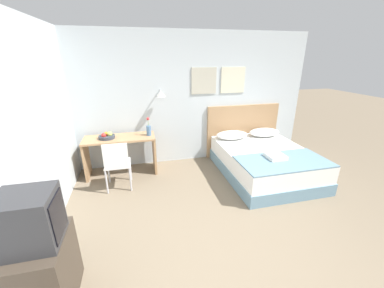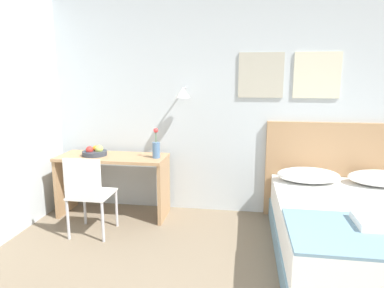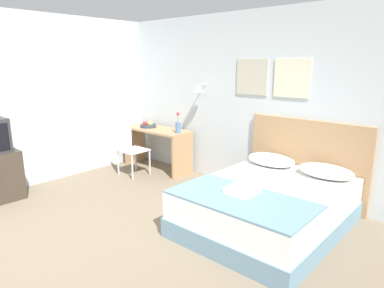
{
  "view_description": "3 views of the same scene",
  "coord_description": "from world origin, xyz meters",
  "px_view_note": "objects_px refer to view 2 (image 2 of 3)",
  "views": [
    {
      "loc": [
        -1.05,
        -1.8,
        2.2
      ],
      "look_at": [
        -0.26,
        1.42,
        0.94
      ],
      "focal_mm": 22.0,
      "sensor_mm": 36.0,
      "label": 1
    },
    {
      "loc": [
        0.18,
        -1.25,
        1.68
      ],
      "look_at": [
        -0.35,
        2.18,
        1.0
      ],
      "focal_mm": 32.0,
      "sensor_mm": 36.0,
      "label": 2
    },
    {
      "loc": [
        3.1,
        -1.52,
        1.92
      ],
      "look_at": [
        0.08,
        1.87,
        0.82
      ],
      "focal_mm": 32.0,
      "sensor_mm": 36.0,
      "label": 3
    }
  ],
  "objects_px": {
    "desk_chair": "(88,190)",
    "flower_vase": "(156,148)",
    "fruit_bowl": "(95,152)",
    "bed": "(363,235)",
    "pillow_right": "(381,178)",
    "pillow_left": "(308,175)",
    "desk": "(113,173)",
    "headboard": "(337,171)",
    "folded_towel_near_foot": "(375,222)"
  },
  "relations": [
    {
      "from": "desk_chair",
      "to": "flower_vase",
      "type": "xyz_separation_m",
      "value": [
        0.59,
        0.59,
        0.35
      ]
    },
    {
      "from": "fruit_bowl",
      "to": "flower_vase",
      "type": "height_order",
      "value": "flower_vase"
    },
    {
      "from": "bed",
      "to": "pillow_right",
      "type": "relative_size",
      "value": 2.91
    },
    {
      "from": "pillow_left",
      "to": "flower_vase",
      "type": "distance_m",
      "value": 1.75
    },
    {
      "from": "pillow_right",
      "to": "desk",
      "type": "relative_size",
      "value": 0.52
    },
    {
      "from": "bed",
      "to": "flower_vase",
      "type": "bearing_deg",
      "value": 162.0
    },
    {
      "from": "headboard",
      "to": "pillow_left",
      "type": "relative_size",
      "value": 2.45
    },
    {
      "from": "folded_towel_near_foot",
      "to": "desk_chair",
      "type": "xyz_separation_m",
      "value": [
        -2.63,
        0.53,
        -0.06
      ]
    },
    {
      "from": "headboard",
      "to": "flower_vase",
      "type": "distance_m",
      "value": 2.16
    },
    {
      "from": "bed",
      "to": "folded_towel_near_foot",
      "type": "distance_m",
      "value": 0.54
    },
    {
      "from": "pillow_right",
      "to": "folded_towel_near_foot",
      "type": "distance_m",
      "value": 1.25
    },
    {
      "from": "bed",
      "to": "folded_towel_near_foot",
      "type": "relative_size",
      "value": 6.27
    },
    {
      "from": "pillow_left",
      "to": "desk_chair",
      "type": "xyz_separation_m",
      "value": [
        -2.32,
        -0.63,
        -0.08
      ]
    },
    {
      "from": "bed",
      "to": "flower_vase",
      "type": "relative_size",
      "value": 5.59
    },
    {
      "from": "pillow_right",
      "to": "desk_chair",
      "type": "bearing_deg",
      "value": -168.36
    },
    {
      "from": "headboard",
      "to": "desk_chair",
      "type": "height_order",
      "value": "headboard"
    },
    {
      "from": "folded_towel_near_foot",
      "to": "bed",
      "type": "bearing_deg",
      "value": 80.39
    },
    {
      "from": "bed",
      "to": "pillow_right",
      "type": "height_order",
      "value": "pillow_right"
    },
    {
      "from": "headboard",
      "to": "pillow_left",
      "type": "xyz_separation_m",
      "value": [
        -0.38,
        -0.29,
        0.02
      ]
    },
    {
      "from": "headboard",
      "to": "folded_towel_near_foot",
      "type": "distance_m",
      "value": 1.46
    },
    {
      "from": "desk",
      "to": "fruit_bowl",
      "type": "xyz_separation_m",
      "value": [
        -0.22,
        -0.01,
        0.26
      ]
    },
    {
      "from": "folded_towel_near_foot",
      "to": "desk",
      "type": "bearing_deg",
      "value": 156.21
    },
    {
      "from": "pillow_right",
      "to": "flower_vase",
      "type": "bearing_deg",
      "value": -179.06
    },
    {
      "from": "desk",
      "to": "pillow_left",
      "type": "bearing_deg",
      "value": 0.52
    },
    {
      "from": "bed",
      "to": "desk_chair",
      "type": "distance_m",
      "value": 2.71
    },
    {
      "from": "pillow_right",
      "to": "fruit_bowl",
      "type": "distance_m",
      "value": 3.26
    },
    {
      "from": "headboard",
      "to": "folded_towel_near_foot",
      "type": "height_order",
      "value": "headboard"
    },
    {
      "from": "desk",
      "to": "fruit_bowl",
      "type": "distance_m",
      "value": 0.34
    },
    {
      "from": "bed",
      "to": "fruit_bowl",
      "type": "relative_size",
      "value": 6.79
    },
    {
      "from": "pillow_right",
      "to": "fruit_bowl",
      "type": "height_order",
      "value": "fruit_bowl"
    },
    {
      "from": "pillow_left",
      "to": "fruit_bowl",
      "type": "height_order",
      "value": "fruit_bowl"
    },
    {
      "from": "pillow_left",
      "to": "pillow_right",
      "type": "bearing_deg",
      "value": 0.0
    },
    {
      "from": "folded_towel_near_foot",
      "to": "desk",
      "type": "relative_size",
      "value": 0.24
    },
    {
      "from": "headboard",
      "to": "pillow_left",
      "type": "height_order",
      "value": "headboard"
    },
    {
      "from": "pillow_left",
      "to": "fruit_bowl",
      "type": "distance_m",
      "value": 2.51
    },
    {
      "from": "desk_chair",
      "to": "flower_vase",
      "type": "distance_m",
      "value": 0.91
    },
    {
      "from": "flower_vase",
      "to": "pillow_left",
      "type": "bearing_deg",
      "value": 1.36
    },
    {
      "from": "folded_towel_near_foot",
      "to": "pillow_right",
      "type": "bearing_deg",
      "value": 68.71
    },
    {
      "from": "desk",
      "to": "flower_vase",
      "type": "bearing_deg",
      "value": -2.1
    },
    {
      "from": "bed",
      "to": "desk",
      "type": "height_order",
      "value": "desk"
    },
    {
      "from": "pillow_right",
      "to": "desk",
      "type": "bearing_deg",
      "value": -179.61
    },
    {
      "from": "pillow_left",
      "to": "headboard",
      "type": "bearing_deg",
      "value": 37.56
    },
    {
      "from": "headboard",
      "to": "desk",
      "type": "bearing_deg",
      "value": -173.31
    },
    {
      "from": "desk",
      "to": "bed",
      "type": "bearing_deg",
      "value": -14.86
    },
    {
      "from": "headboard",
      "to": "fruit_bowl",
      "type": "bearing_deg",
      "value": -173.56
    },
    {
      "from": "bed",
      "to": "desk_chair",
      "type": "relative_size",
      "value": 2.26
    },
    {
      "from": "desk_chair",
      "to": "fruit_bowl",
      "type": "height_order",
      "value": "desk_chair"
    },
    {
      "from": "pillow_right",
      "to": "flower_vase",
      "type": "distance_m",
      "value": 2.51
    },
    {
      "from": "bed",
      "to": "pillow_right",
      "type": "distance_m",
      "value": 0.89
    },
    {
      "from": "headboard",
      "to": "desk",
      "type": "distance_m",
      "value": 2.68
    }
  ]
}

